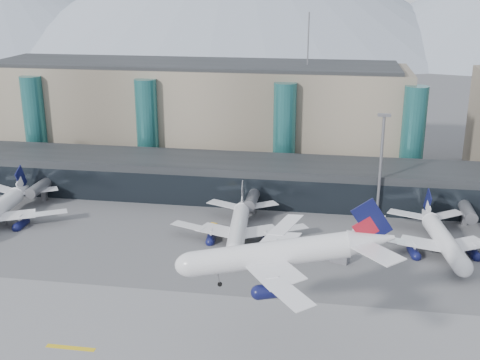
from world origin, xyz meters
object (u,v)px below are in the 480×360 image
lightmast_mid (381,161)px  jet_parked_mid (239,219)px  veh_b (212,227)px  veh_g (283,229)px  hero_jet (292,246)px  veh_h (274,262)px  veh_c (340,257)px  jet_parked_right (441,231)px

lightmast_mid → jet_parked_mid: bearing=-153.2°
jet_parked_mid → veh_b: 7.70m
veh_g → hero_jet: bearing=-23.9°
veh_h → veh_c: bearing=-3.9°
veh_c → lightmast_mid: bearing=92.2°
veh_b → veh_g: veh_b is taller
jet_parked_mid → veh_g: (9.48, 3.92, -3.34)m
veh_g → veh_b: bearing=-113.2°
veh_b → veh_h: veh_h is taller
veh_g → jet_parked_right: bearing=53.2°
jet_parked_mid → veh_c: 24.60m
jet_parked_right → jet_parked_mid: bearing=82.7°
hero_jet → veh_b: hero_jet is taller
jet_parked_mid → veh_c: bearing=-119.2°
jet_parked_right → veh_b: size_ratio=12.89×
lightmast_mid → veh_b: bearing=-160.0°
jet_parked_right → veh_h: bearing=105.3°
hero_jet → veh_c: 37.94m
lightmast_mid → veh_h: bearing=-126.0°
veh_c → jet_parked_right: bearing=46.4°
lightmast_mid → hero_jet: (-16.35, -58.76, 3.44)m
lightmast_mid → veh_h: 39.23m
lightmast_mid → jet_parked_right: bearing=-51.9°
veh_g → veh_h: veh_h is taller
veh_c → veh_h: veh_h is taller
jet_parked_right → veh_b: (-50.09, 1.87, -3.31)m
veh_c → veh_h: bearing=-140.9°
jet_parked_mid → veh_h: jet_parked_mid is taller
veh_h → veh_g: bearing=67.8°
jet_parked_mid → jet_parked_right: bearing=-95.2°
hero_jet → jet_parked_mid: 47.60m
hero_jet → veh_c: size_ratio=9.08×
hero_jet → jet_parked_right: bearing=49.9°
jet_parked_mid → veh_c: jet_parked_mid is taller
hero_jet → veh_c: bearing=70.6°
lightmast_mid → veh_c: 30.20m
lightmast_mid → jet_parked_right: lightmast_mid is taller
jet_parked_mid → lightmast_mid: bearing=-68.5°
hero_jet → veh_g: 50.33m
jet_parked_right → veh_g: 34.26m
hero_jet → jet_parked_mid: (-14.73, 43.07, -13.91)m
lightmast_mid → hero_jet: 61.09m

